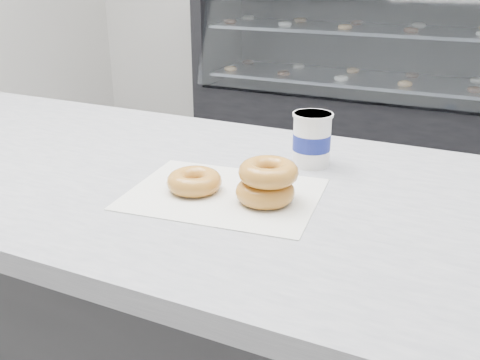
# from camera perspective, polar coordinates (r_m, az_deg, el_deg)

# --- Properties ---
(ground) EXTENTS (5.00, 5.00, 0.00)m
(ground) POSITION_cam_1_polar(r_m,az_deg,el_deg) (2.06, 0.11, -16.82)
(ground) COLOR gray
(ground) RESTS_ON ground
(counter) EXTENTS (3.06, 0.76, 0.90)m
(counter) POSITION_cam_1_polar(r_m,az_deg,el_deg) (1.37, -11.05, -16.02)
(counter) COLOR #333335
(counter) RESTS_ON ground
(display_case) EXTENTS (2.40, 0.74, 1.25)m
(display_case) POSITION_cam_1_polar(r_m,az_deg,el_deg) (3.72, 14.37, 8.96)
(display_case) COLOR black
(display_case) RESTS_ON ground
(wax_paper) EXTENTS (0.37, 0.30, 0.00)m
(wax_paper) POSITION_cam_1_polar(r_m,az_deg,el_deg) (0.97, -1.74, -1.48)
(wax_paper) COLOR silver
(wax_paper) RESTS_ON counter
(donut_single) EXTENTS (0.13, 0.13, 0.04)m
(donut_single) POSITION_cam_1_polar(r_m,az_deg,el_deg) (0.98, -4.89, -0.13)
(donut_single) COLOR gold
(donut_single) RESTS_ON wax_paper
(donut_stack) EXTENTS (0.11, 0.11, 0.07)m
(donut_stack) POSITION_cam_1_polar(r_m,az_deg,el_deg) (0.93, 2.87, -0.20)
(donut_stack) COLOR gold
(donut_stack) RESTS_ON wax_paper
(coffee_cup) EXTENTS (0.10, 0.10, 0.11)m
(coffee_cup) POSITION_cam_1_polar(r_m,az_deg,el_deg) (1.11, 7.66, 4.38)
(coffee_cup) COLOR white
(coffee_cup) RESTS_ON counter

